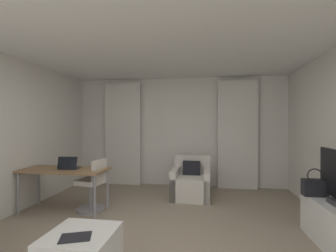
% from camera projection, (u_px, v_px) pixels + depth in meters
% --- Properties ---
extents(ground_plane, '(12.00, 12.00, 0.00)m').
position_uv_depth(ground_plane, '(152.00, 250.00, 2.81)').
color(ground_plane, gray).
extents(wall_window, '(5.12, 0.06, 2.60)m').
position_uv_depth(wall_window, '(179.00, 132.00, 5.79)').
color(wall_window, silver).
rests_on(wall_window, ground).
extents(ceiling, '(5.12, 6.12, 0.06)m').
position_uv_depth(ceiling, '(152.00, 27.00, 2.78)').
color(ceiling, white).
rests_on(ceiling, wall_left).
extents(curtain_left_panel, '(0.90, 0.06, 2.50)m').
position_uv_depth(curtain_left_panel, '(123.00, 134.00, 5.87)').
color(curtain_left_panel, silver).
rests_on(curtain_left_panel, ground).
extents(curtain_right_panel, '(0.90, 0.06, 2.50)m').
position_uv_depth(curtain_right_panel, '(238.00, 134.00, 5.46)').
color(curtain_right_panel, silver).
rests_on(curtain_right_panel, ground).
extents(armchair, '(0.78, 0.87, 0.81)m').
position_uv_depth(armchair, '(191.00, 183.00, 4.85)').
color(armchair, silver).
rests_on(armchair, ground).
extents(desk, '(1.44, 0.60, 0.72)m').
position_uv_depth(desk, '(64.00, 172.00, 4.06)').
color(desk, olive).
rests_on(desk, ground).
extents(desk_chair, '(0.48, 0.48, 0.88)m').
position_uv_depth(desk_chair, '(93.00, 188.00, 4.08)').
color(desk_chair, gray).
rests_on(desk_chair, ground).
extents(laptop, '(0.35, 0.29, 0.22)m').
position_uv_depth(laptop, '(69.00, 166.00, 4.04)').
color(laptop, '#2D2D33').
rests_on(laptop, desk).
extents(magazine_open, '(0.33, 0.29, 0.01)m').
position_uv_depth(magazine_open, '(76.00, 237.00, 2.24)').
color(magazine_open, black).
rests_on(magazine_open, coffee_table).
extents(handbag_primary, '(0.30, 0.14, 0.37)m').
position_uv_depth(handbag_primary, '(315.00, 187.00, 3.17)').
color(handbag_primary, black).
rests_on(handbag_primary, tv_console).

